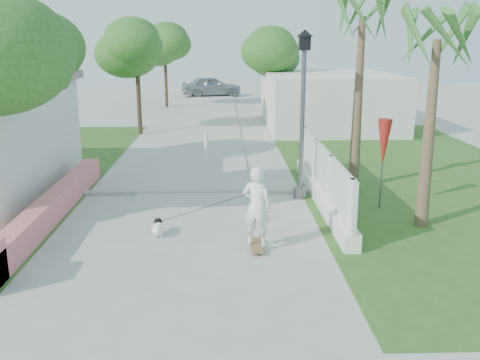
{
  "coord_description": "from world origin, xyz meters",
  "views": [
    {
      "loc": [
        0.82,
        -8.43,
        4.19
      ],
      "look_at": [
        1.19,
        3.3,
        1.1
      ],
      "focal_mm": 40.0,
      "sensor_mm": 36.0,
      "label": 1
    }
  ],
  "objects_px": {
    "street_lamp": "(303,109)",
    "dog": "(158,228)",
    "skateboarder": "(213,209)",
    "bollard": "(206,146)",
    "parked_car": "(211,86)",
    "patio_umbrella": "(384,144)"
  },
  "relations": [
    {
      "from": "patio_umbrella",
      "to": "parked_car",
      "type": "distance_m",
      "value": 28.57
    },
    {
      "from": "street_lamp",
      "to": "dog",
      "type": "bearing_deg",
      "value": -140.11
    },
    {
      "from": "dog",
      "to": "parked_car",
      "type": "relative_size",
      "value": 0.14
    },
    {
      "from": "skateboarder",
      "to": "bollard",
      "type": "bearing_deg",
      "value": -65.27
    },
    {
      "from": "street_lamp",
      "to": "dog",
      "type": "relative_size",
      "value": 7.29
    },
    {
      "from": "street_lamp",
      "to": "dog",
      "type": "distance_m",
      "value": 5.08
    },
    {
      "from": "patio_umbrella",
      "to": "dog",
      "type": "xyz_separation_m",
      "value": [
        -5.41,
        -1.94,
        -1.46
      ]
    },
    {
      "from": "bollard",
      "to": "skateboarder",
      "type": "bearing_deg",
      "value": -87.17
    },
    {
      "from": "street_lamp",
      "to": "dog",
      "type": "xyz_separation_m",
      "value": [
        -3.51,
        -2.94,
        -2.2
      ]
    },
    {
      "from": "patio_umbrella",
      "to": "dog",
      "type": "distance_m",
      "value": 5.93
    },
    {
      "from": "street_lamp",
      "to": "parked_car",
      "type": "xyz_separation_m",
      "value": [
        -2.96,
        27.13,
        -1.66
      ]
    },
    {
      "from": "street_lamp",
      "to": "bollard",
      "type": "distance_m",
      "value": 5.56
    },
    {
      "from": "dog",
      "to": "bollard",
      "type": "bearing_deg",
      "value": 77.24
    },
    {
      "from": "street_lamp",
      "to": "patio_umbrella",
      "type": "bearing_deg",
      "value": -27.76
    },
    {
      "from": "dog",
      "to": "street_lamp",
      "type": "bearing_deg",
      "value": 33.38
    },
    {
      "from": "street_lamp",
      "to": "parked_car",
      "type": "bearing_deg",
      "value": 96.23
    },
    {
      "from": "skateboarder",
      "to": "dog",
      "type": "bearing_deg",
      "value": 5.67
    },
    {
      "from": "patio_umbrella",
      "to": "skateboarder",
      "type": "height_order",
      "value": "patio_umbrella"
    },
    {
      "from": "bollard",
      "to": "street_lamp",
      "type": "bearing_deg",
      "value": -59.04
    },
    {
      "from": "street_lamp",
      "to": "skateboarder",
      "type": "xyz_separation_m",
      "value": [
        -2.32,
        -3.29,
        -1.65
      ]
    },
    {
      "from": "dog",
      "to": "skateboarder",
      "type": "bearing_deg",
      "value": -22.74
    },
    {
      "from": "bollard",
      "to": "skateboarder",
      "type": "distance_m",
      "value": 7.8
    }
  ]
}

